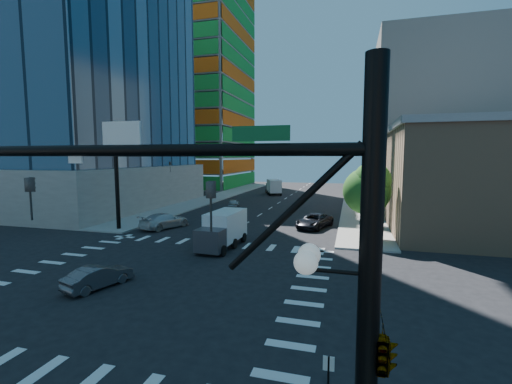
% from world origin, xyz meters
% --- Properties ---
extents(ground, '(160.00, 160.00, 0.00)m').
position_xyz_m(ground, '(0.00, 0.00, 0.00)').
color(ground, black).
rests_on(ground, ground).
extents(road_markings, '(20.00, 20.00, 0.01)m').
position_xyz_m(road_markings, '(0.00, 0.00, 0.01)').
color(road_markings, silver).
rests_on(road_markings, ground).
extents(sidewalk_ne, '(5.00, 60.00, 0.15)m').
position_xyz_m(sidewalk_ne, '(12.50, 40.00, 0.07)').
color(sidewalk_ne, gray).
rests_on(sidewalk_ne, ground).
extents(sidewalk_nw, '(5.00, 60.00, 0.15)m').
position_xyz_m(sidewalk_nw, '(-12.50, 40.00, 0.07)').
color(sidewalk_nw, gray).
rests_on(sidewalk_nw, ground).
extents(construction_building, '(25.16, 34.50, 70.60)m').
position_xyz_m(construction_building, '(-27.41, 61.93, 24.61)').
color(construction_building, slate).
rests_on(construction_building, ground).
extents(commercial_building, '(20.50, 22.50, 10.60)m').
position_xyz_m(commercial_building, '(25.00, 22.00, 5.31)').
color(commercial_building, '#A07C5D').
rests_on(commercial_building, ground).
extents(bg_building_ne, '(24.00, 30.00, 28.00)m').
position_xyz_m(bg_building_ne, '(27.00, 55.00, 14.00)').
color(bg_building_ne, slate).
rests_on(bg_building_ne, ground).
extents(signal_mast_se, '(10.51, 2.48, 9.00)m').
position_xyz_m(signal_mast_se, '(10.60, -11.50, 5.01)').
color(signal_mast_se, black).
rests_on(signal_mast_se, sidewalk_se).
extents(signal_mast_nw, '(10.20, 0.40, 9.00)m').
position_xyz_m(signal_mast_nw, '(-10.00, 11.50, 5.49)').
color(signal_mast_nw, black).
rests_on(signal_mast_nw, sidewalk_nw).
extents(tree_south, '(4.16, 4.16, 6.82)m').
position_xyz_m(tree_south, '(12.63, 13.90, 4.69)').
color(tree_south, '#382316').
rests_on(tree_south, sidewalk_ne).
extents(tree_north, '(3.54, 3.52, 5.78)m').
position_xyz_m(tree_north, '(12.93, 25.90, 3.99)').
color(tree_north, '#382316').
rests_on(tree_north, sidewalk_ne).
extents(car_nb_far, '(4.00, 5.80, 1.47)m').
position_xyz_m(car_nb_far, '(7.55, 17.85, 0.74)').
color(car_nb_far, black).
rests_on(car_nb_far, ground).
extents(car_sb_near, '(3.99, 5.87, 1.58)m').
position_xyz_m(car_sb_near, '(-7.44, 13.53, 0.79)').
color(car_sb_near, silver).
rests_on(car_sb_near, ground).
extents(car_sb_mid, '(2.36, 4.02, 1.28)m').
position_xyz_m(car_sb_mid, '(-5.47, 29.49, 0.64)').
color(car_sb_mid, '#A8ACB0').
rests_on(car_sb_mid, ground).
extents(car_sb_cross, '(2.42, 4.08, 1.27)m').
position_xyz_m(car_sb_cross, '(-2.56, -1.95, 0.64)').
color(car_sb_cross, '#494A4E').
rests_on(car_sb_cross, ground).
extents(box_truck_near, '(2.60, 5.60, 2.89)m').
position_xyz_m(box_truck_near, '(1.10, 7.84, 1.28)').
color(box_truck_near, black).
rests_on(box_truck_near, ground).
extents(box_truck_far, '(4.35, 6.16, 2.98)m').
position_xyz_m(box_truck_far, '(-3.59, 47.79, 1.32)').
color(box_truck_far, black).
rests_on(box_truck_far, ground).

